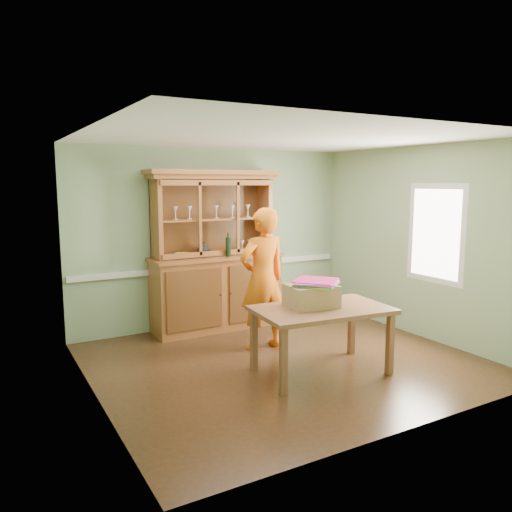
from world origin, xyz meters
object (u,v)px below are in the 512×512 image
china_hutch (216,274)px  person (263,279)px  cardboard_box (311,296)px  dining_table (322,315)px

china_hutch → person: 1.17m
cardboard_box → person: 0.97m
dining_table → cardboard_box: bearing=131.1°
cardboard_box → person: size_ratio=0.29×
china_hutch → person: size_ratio=1.27×
dining_table → cardboard_box: cardboard_box is taller
dining_table → china_hutch: bearing=103.2°
dining_table → cardboard_box: 0.25m
china_hutch → dining_table: china_hutch is taller
dining_table → person: 1.12m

